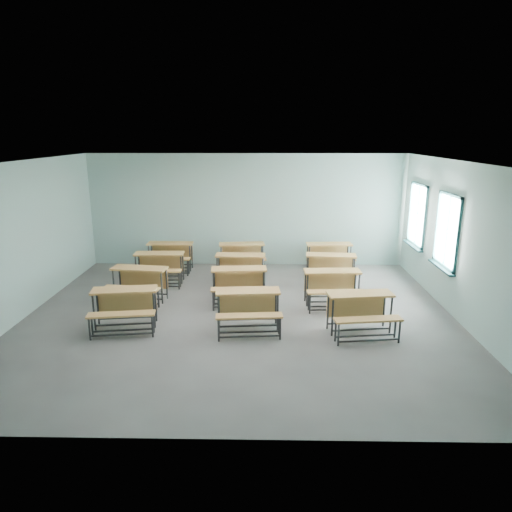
# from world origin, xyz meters

# --- Properties ---
(room) EXTENTS (9.04, 8.04, 3.24)m
(room) POSITION_xyz_m (0.08, 0.03, 1.60)
(room) COLOR slate
(room) RESTS_ON ground
(desk_unit_r0c0) EXTENTS (1.35, 1.00, 0.78)m
(desk_unit_r0c0) POSITION_xyz_m (-2.22, -0.64, 0.53)
(desk_unit_r0c0) COLOR #C48A46
(desk_unit_r0c0) RESTS_ON ground
(desk_unit_r0c1) EXTENTS (1.32, 0.94, 0.78)m
(desk_unit_r0c1) POSITION_xyz_m (0.21, -0.67, 0.53)
(desk_unit_r0c1) COLOR #C48A46
(desk_unit_r0c1) RESTS_ON ground
(desk_unit_r0c2) EXTENTS (1.35, 0.99, 0.78)m
(desk_unit_r0c2) POSITION_xyz_m (2.37, -0.79, 0.53)
(desk_unit_r0c2) COLOR #C48A46
(desk_unit_r0c2) RESTS_ON ground
(desk_unit_r1c0) EXTENTS (1.35, 0.99, 0.78)m
(desk_unit_r1c0) POSITION_xyz_m (-2.35, 0.84, 0.53)
(desk_unit_r1c0) COLOR #C48A46
(desk_unit_r1c0) RESTS_ON ground
(desk_unit_r1c1) EXTENTS (1.31, 0.93, 0.78)m
(desk_unit_r1c1) POSITION_xyz_m (-0.05, 0.84, 0.53)
(desk_unit_r1c1) COLOR #C48A46
(desk_unit_r1c1) RESTS_ON ground
(desk_unit_r1c2) EXTENTS (1.29, 0.90, 0.78)m
(desk_unit_r1c2) POSITION_xyz_m (2.04, 0.70, 0.53)
(desk_unit_r1c2) COLOR #C48A46
(desk_unit_r1c2) RESTS_ON ground
(desk_unit_r2c0) EXTENTS (1.27, 0.87, 0.78)m
(desk_unit_r2c0) POSITION_xyz_m (-2.17, 2.17, 0.53)
(desk_unit_r2c0) COLOR #C48A46
(desk_unit_r2c0) RESTS_ON ground
(desk_unit_r2c1) EXTENTS (1.28, 0.88, 0.78)m
(desk_unit_r2c1) POSITION_xyz_m (-0.09, 2.05, 0.53)
(desk_unit_r2c1) COLOR #C48A46
(desk_unit_r2c1) RESTS_ON ground
(desk_unit_r2c2) EXTENTS (1.32, 0.94, 0.78)m
(desk_unit_r2c2) POSITION_xyz_m (2.19, 2.09, 0.53)
(desk_unit_r2c2) COLOR #C48A46
(desk_unit_r2c2) RESTS_ON ground
(desk_unit_r3c0) EXTENTS (1.25, 0.85, 0.78)m
(desk_unit_r3c0) POSITION_xyz_m (-2.12, 3.29, 0.53)
(desk_unit_r3c0) COLOR #C48A46
(desk_unit_r3c0) RESTS_ON ground
(desk_unit_r3c1) EXTENTS (1.34, 0.97, 0.78)m
(desk_unit_r3c1) POSITION_xyz_m (-0.10, 3.25, 0.53)
(desk_unit_r3c1) COLOR #C48A46
(desk_unit_r3c1) RESTS_ON ground
(desk_unit_r3c2) EXTENTS (1.29, 0.90, 0.78)m
(desk_unit_r3c2) POSITION_xyz_m (2.32, 3.29, 0.53)
(desk_unit_r3c2) COLOR #C48A46
(desk_unit_r3c2) RESTS_ON ground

